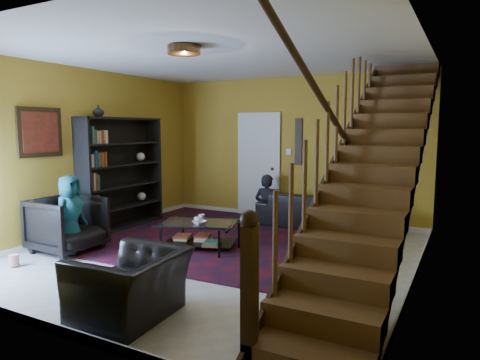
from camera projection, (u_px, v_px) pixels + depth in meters
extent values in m
plane|color=beige|center=(220.00, 255.00, 6.15)|extent=(5.50, 5.50, 0.00)
plane|color=#B38F27|center=(292.00, 149.00, 8.38)|extent=(5.20, 0.00, 5.20)
plane|color=#B38F27|center=(50.00, 177.00, 3.57)|extent=(5.20, 0.00, 5.20)
plane|color=#B38F27|center=(87.00, 153.00, 7.20)|extent=(0.00, 5.50, 5.50)
plane|color=#B38F27|center=(419.00, 165.00, 4.75)|extent=(0.00, 5.50, 5.50)
plane|color=white|center=(219.00, 55.00, 5.81)|extent=(5.50, 5.50, 0.00)
cube|color=silver|center=(290.00, 217.00, 8.54)|extent=(5.20, 0.02, 0.10)
cube|color=silver|center=(91.00, 231.00, 7.36)|extent=(0.02, 5.50, 0.10)
cube|color=#B38F27|center=(375.00, 170.00, 4.99)|extent=(0.95, 4.92, 2.83)
cube|color=black|center=(337.00, 162.00, 5.19)|extent=(0.04, 5.02, 3.02)
cylinder|color=black|center=(340.00, 125.00, 5.12)|extent=(0.07, 4.20, 2.44)
cube|color=black|center=(249.00, 298.00, 3.18)|extent=(0.10, 0.10, 1.10)
cube|color=black|center=(122.00, 174.00, 7.68)|extent=(0.35, 1.80, 2.00)
cube|color=black|center=(123.00, 206.00, 7.76)|extent=(0.35, 1.72, 0.03)
cube|color=black|center=(122.00, 165.00, 7.66)|extent=(0.35, 1.72, 0.03)
cube|color=silver|center=(259.00, 167.00, 8.73)|extent=(0.82, 0.05, 2.05)
cube|color=maroon|center=(40.00, 132.00, 6.36)|extent=(0.04, 0.74, 0.74)
cube|color=black|center=(299.00, 142.00, 8.28)|extent=(0.14, 0.03, 0.90)
cylinder|color=#3F2814|center=(184.00, 50.00, 5.12)|extent=(0.40, 0.40, 0.10)
cube|color=#480D16|center=(214.00, 231.00, 7.50)|extent=(4.00, 4.54, 0.02)
imported|color=black|center=(319.00, 211.00, 7.78)|extent=(2.18, 0.86, 0.64)
imported|color=black|center=(68.00, 224.00, 6.26)|extent=(0.91, 0.89, 0.81)
imported|color=black|center=(131.00, 286.00, 4.06)|extent=(0.93, 1.04, 0.64)
imported|color=black|center=(267.00, 209.00, 8.33)|extent=(0.52, 0.35, 1.38)
imported|color=black|center=(362.00, 224.00, 7.48)|extent=(0.58, 0.46, 1.19)
imported|color=#184E5C|center=(70.00, 214.00, 6.17)|extent=(0.48, 0.62, 1.15)
cube|color=black|center=(161.00, 236.00, 6.40)|extent=(0.04, 0.04, 0.41)
cube|color=black|center=(219.00, 245.00, 5.92)|extent=(0.04, 0.04, 0.41)
cube|color=black|center=(183.00, 228.00, 6.90)|extent=(0.04, 0.04, 0.41)
cube|color=black|center=(239.00, 236.00, 6.42)|extent=(0.04, 0.04, 0.41)
cube|color=black|center=(200.00, 242.00, 6.42)|extent=(1.16, 0.88, 0.02)
cube|color=silver|center=(200.00, 223.00, 6.39)|extent=(1.23, 0.95, 0.02)
imported|color=#999999|center=(198.00, 220.00, 6.34)|extent=(0.12, 0.12, 0.09)
imported|color=#999999|center=(202.00, 217.00, 6.51)|extent=(0.10, 0.10, 0.09)
imported|color=#999999|center=(199.00, 222.00, 6.25)|extent=(0.24, 0.24, 0.05)
imported|color=#999999|center=(98.00, 111.00, 7.11)|extent=(0.18, 0.18, 0.19)
cylinder|color=red|center=(14.00, 260.00, 5.60)|extent=(0.14, 0.14, 0.14)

